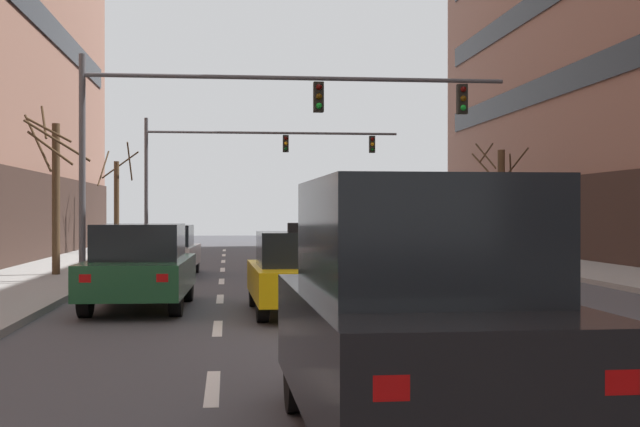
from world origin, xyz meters
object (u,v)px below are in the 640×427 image
object	(u,v)px
car_driving_3	(140,267)
traffic_signal_0	(242,118)
taxi_driving_1	(298,273)
street_tree_0	(55,190)
taxi_driving_4	(334,237)
street_tree_2	(117,202)
street_tree_1	(501,199)
traffic_signal_1	(239,156)
car_driving_0	(415,315)
car_driving_2	(167,251)

from	to	relation	value
car_driving_3	traffic_signal_0	distance (m)	7.45
taxi_driving_1	street_tree_0	distance (m)	11.45
taxi_driving_4	street_tree_2	distance (m)	10.07
street_tree_0	street_tree_1	xyz separation A→B (m)	(16.42, 9.09, -0.09)
car_driving_3	traffic_signal_1	size ratio (longest dim) A/B	0.38
taxi_driving_4	street_tree_0	size ratio (longest dim) A/B	0.92
traffic_signal_0	street_tree_2	size ratio (longest dim) A/B	2.36
car_driving_0	taxi_driving_1	bearing A→B (deg)	91.13
taxi_driving_4	street_tree_1	size ratio (longest dim) A/B	0.95
traffic_signal_0	street_tree_1	xyz separation A→B (m)	(10.97, 11.20, -2.05)
street_tree_1	street_tree_2	bearing A→B (deg)	162.93
car_driving_3	street_tree_0	distance (m)	8.99
car_driving_3	traffic_signal_0	xyz separation A→B (m)	(2.16, 6.07, 3.73)
car_driving_0	traffic_signal_1	xyz separation A→B (m)	(-0.99, 35.44, 3.61)
street_tree_0	street_tree_2	bearing A→B (deg)	89.92
street_tree_1	car_driving_2	bearing A→B (deg)	-148.54
traffic_signal_1	street_tree_0	size ratio (longest dim) A/B	2.49
taxi_driving_4	traffic_signal_1	bearing A→B (deg)	137.70
street_tree_2	taxi_driving_1	bearing A→B (deg)	-74.73
traffic_signal_0	car_driving_3	bearing A→B (deg)	-109.61
car_driving_0	street_tree_1	distance (m)	29.77
street_tree_1	car_driving_3	bearing A→B (deg)	-127.26
car_driving_2	street_tree_2	size ratio (longest dim) A/B	0.86
taxi_driving_1	street_tree_0	world-z (taller)	street_tree_0
car_driving_3	traffic_signal_1	bearing A→B (deg)	84.59
car_driving_0	street_tree_1	size ratio (longest dim) A/B	0.98
traffic_signal_0	taxi_driving_1	bearing A→B (deg)	-82.30
traffic_signal_1	car_driving_2	bearing A→B (deg)	-98.93
taxi_driving_1	car_driving_3	xyz separation A→B (m)	(-3.14, 1.12, 0.07)
car_driving_2	taxi_driving_4	xyz separation A→B (m)	(6.66, 11.61, 0.06)
car_driving_2	car_driving_3	distance (m)	9.18
taxi_driving_4	traffic_signal_0	xyz separation A→B (m)	(-4.40, -14.72, 3.74)
taxi_driving_1	taxi_driving_4	size ratio (longest dim) A/B	0.94
car_driving_0	traffic_signal_0	bearing A→B (deg)	93.94
taxi_driving_1	traffic_signal_1	bearing A→B (deg)	91.79
taxi_driving_1	street_tree_2	bearing A→B (deg)	105.27
car_driving_0	street_tree_0	distance (m)	20.16
car_driving_0	taxi_driving_1	distance (m)	9.68
traffic_signal_1	street_tree_0	xyz separation A→B (m)	(-5.61, -16.45, -2.11)
car_driving_0	traffic_signal_1	size ratio (longest dim) A/B	0.38
car_driving_3	street_tree_0	size ratio (longest dim) A/B	0.94
traffic_signal_0	traffic_signal_1	xyz separation A→B (m)	(0.17, 18.57, 0.15)
taxi_driving_1	traffic_signal_0	world-z (taller)	traffic_signal_0
traffic_signal_1	street_tree_2	xyz separation A→B (m)	(-5.59, -2.33, -2.30)
taxi_driving_1	car_driving_3	world-z (taller)	taxi_driving_1
car_driving_0	taxi_driving_4	bearing A→B (deg)	84.15
car_driving_0	car_driving_3	xyz separation A→B (m)	(-3.33, 10.80, -0.27)
street_tree_2	traffic_signal_1	bearing A→B (deg)	22.65
car_driving_2	street_tree_2	bearing A→B (deg)	103.54
car_driving_0	street_tree_1	bearing A→B (deg)	70.74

